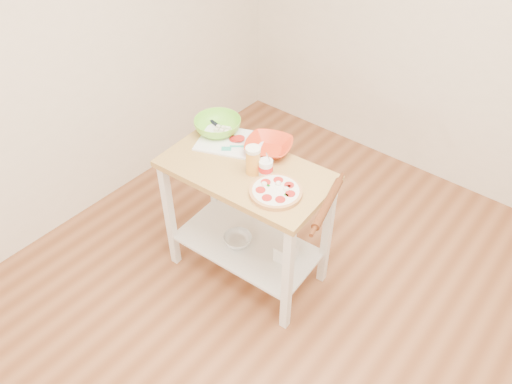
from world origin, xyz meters
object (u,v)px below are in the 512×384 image
object	(u,v)px
spatula	(233,147)
beer_pint	(253,160)
pizza	(276,191)
orange_bowl	(269,147)
shelf_glass_bowl	(238,240)
green_bowl	(218,126)
shelf_bin	(286,253)
prep_island	(246,202)
knife	(217,125)
cutting_board	(231,141)
yogurt_tub	(266,168)
rolling_pin	(328,203)

from	to	relation	value
spatula	beer_pint	size ratio (longest dim) A/B	0.75
pizza	orange_bowl	size ratio (longest dim) A/B	1.05
spatula	shelf_glass_bowl	bearing A→B (deg)	-82.25
orange_bowl	beer_pint	distance (m)	0.23
orange_bowl	beer_pint	bearing A→B (deg)	-75.25
green_bowl	pizza	bearing A→B (deg)	-20.18
shelf_glass_bowl	shelf_bin	bearing A→B (deg)	14.87
prep_island	knife	world-z (taller)	knife
cutting_board	yogurt_tub	size ratio (longest dim) A/B	2.73
cutting_board	yogurt_tub	bearing A→B (deg)	-39.97
prep_island	pizza	size ratio (longest dim) A/B	3.54
knife	green_bowl	size ratio (longest dim) A/B	0.90
spatula	green_bowl	bearing A→B (deg)	118.74
prep_island	spatula	xyz separation A→B (m)	(-0.19, 0.09, 0.28)
green_bowl	yogurt_tub	bearing A→B (deg)	-16.07
beer_pint	shelf_glass_bowl	world-z (taller)	beer_pint
cutting_board	knife	size ratio (longest dim) A/B	1.79
yogurt_tub	pizza	bearing A→B (deg)	-32.80
knife	rolling_pin	xyz separation A→B (m)	(0.98, -0.19, 0.01)
orange_bowl	yogurt_tub	bearing A→B (deg)	-56.09
spatula	shelf_bin	world-z (taller)	spatula
cutting_board	shelf_bin	bearing A→B (deg)	-32.48
pizza	rolling_pin	distance (m)	0.29
knife	yogurt_tub	world-z (taller)	yogurt_tub
pizza	knife	bearing A→B (deg)	158.25
beer_pint	yogurt_tub	world-z (taller)	yogurt_tub
shelf_bin	rolling_pin	bearing A→B (deg)	-6.05
knife	prep_island	bearing A→B (deg)	-14.54
prep_island	orange_bowl	world-z (taller)	orange_bowl
cutting_board	shelf_bin	distance (m)	0.80
knife	green_bowl	bearing A→B (deg)	-29.55
knife	orange_bowl	xyz separation A→B (m)	(0.42, 0.00, 0.02)
pizza	cutting_board	world-z (taller)	pizza
rolling_pin	shelf_glass_bowl	xyz separation A→B (m)	(-0.60, -0.06, -0.63)
green_bowl	shelf_bin	world-z (taller)	green_bowl
beer_pint	orange_bowl	bearing A→B (deg)	104.75
beer_pint	shelf_glass_bowl	size ratio (longest dim) A/B	0.92
beer_pint	rolling_pin	size ratio (longest dim) A/B	0.43
green_bowl	yogurt_tub	world-z (taller)	yogurt_tub
cutting_board	spatula	size ratio (longest dim) A/B	3.70
pizza	yogurt_tub	world-z (taller)	yogurt_tub
beer_pint	rolling_pin	distance (m)	0.50
prep_island	shelf_glass_bowl	size ratio (longest dim) A/B	5.53
pizza	shelf_glass_bowl	xyz separation A→B (m)	(-0.32, 0.03, -0.63)
cutting_board	shelf_glass_bowl	bearing A→B (deg)	-65.44
cutting_board	shelf_bin	size ratio (longest dim) A/B	4.11
pizza	beer_pint	distance (m)	0.24
beer_pint	yogurt_tub	bearing A→B (deg)	23.64
prep_island	knife	size ratio (longest dim) A/B	3.87
yogurt_tub	shelf_bin	size ratio (longest dim) A/B	1.50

